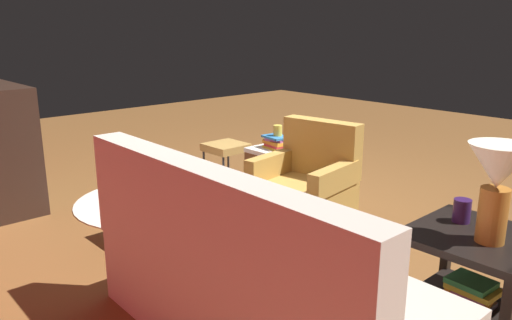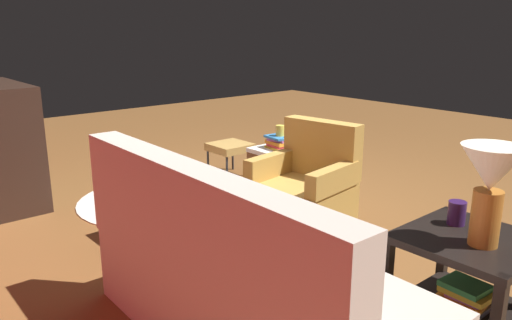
% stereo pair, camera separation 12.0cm
% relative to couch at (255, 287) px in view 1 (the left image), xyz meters
% --- Properties ---
extents(ground, '(12.00, 12.00, 0.00)m').
position_rel_couch_xyz_m(ground, '(1.36, -1.62, -0.33)').
color(ground, brown).
extents(couch, '(1.91, 0.88, 1.00)m').
position_rel_couch_xyz_m(couch, '(0.00, 0.00, 0.00)').
color(couch, beige).
rests_on(couch, ground).
extents(armchair, '(0.75, 0.76, 0.87)m').
position_rel_couch_xyz_m(armchair, '(0.83, -1.28, 0.04)').
color(armchair, '#B78C3F').
rests_on(armchair, ground).
extents(side_table, '(0.64, 0.64, 0.55)m').
position_rel_couch_xyz_m(side_table, '(-0.67, -0.95, 0.04)').
color(side_table, black).
rests_on(side_table, ground).
extents(table_lamp, '(0.30, 0.30, 0.50)m').
position_rel_couch_xyz_m(table_lamp, '(-0.75, -0.90, 0.56)').
color(table_lamp, '#B26B26').
rests_on(table_lamp, side_table).
extents(small_vase, '(0.09, 0.09, 0.13)m').
position_rel_couch_xyz_m(small_vase, '(-0.53, -1.05, 0.29)').
color(small_vase, '#33194C').
rests_on(small_vase, side_table).
extents(book_stack_shelf, '(0.28, 0.21, 0.13)m').
position_rel_couch_xyz_m(book_stack_shelf, '(-0.67, -0.95, -0.11)').
color(book_stack_shelf, '#595960').
rests_on(book_stack_shelf, side_table).
extents(laptop_desk, '(0.56, 0.44, 0.48)m').
position_rel_couch_xyz_m(laptop_desk, '(1.39, -0.36, 0.10)').
color(laptop_desk, olive).
rests_on(laptop_desk, ground).
extents(laptop, '(0.37, 0.32, 0.21)m').
position_rel_couch_xyz_m(laptop, '(1.40, -0.32, 0.20)').
color(laptop, silver).
rests_on(laptop, laptop_desk).
extents(wicker_hamper, '(0.45, 0.45, 0.48)m').
position_rel_couch_xyz_m(wicker_hamper, '(1.57, -1.72, -0.09)').
color(wicker_hamper, brown).
rests_on(wicker_hamper, ground).
extents(book_stack_hamper, '(0.25, 0.21, 0.12)m').
position_rel_couch_xyz_m(book_stack_hamper, '(1.58, -1.71, 0.21)').
color(book_stack_hamper, gold).
rests_on(book_stack_hamper, wicker_hamper).
extents(yellow_mug, '(0.08, 0.08, 0.10)m').
position_rel_couch_xyz_m(yellow_mug, '(1.58, -1.72, 0.32)').
color(yellow_mug, '#E5D14C').
rests_on(yellow_mug, book_stack_hamper).
extents(tv_remote, '(0.10, 0.17, 0.02)m').
position_rel_couch_xyz_m(tv_remote, '(1.67, -1.80, 0.17)').
color(tv_remote, '#262628').
rests_on(tv_remote, wicker_hamper).
extents(ottoman, '(0.40, 0.40, 0.36)m').
position_rel_couch_xyz_m(ottoman, '(2.44, -1.80, -0.02)').
color(ottoman, '#AD8442').
rests_on(ottoman, ground).
extents(circular_rug, '(1.44, 1.44, 0.01)m').
position_rel_couch_xyz_m(circular_rug, '(2.25, -0.77, -0.32)').
color(circular_rug, beige).
rests_on(circular_rug, ground).
extents(pet_bowl_steel, '(0.20, 0.20, 0.05)m').
position_rel_couch_xyz_m(pet_bowl_steel, '(3.27, -1.63, -0.30)').
color(pet_bowl_steel, silver).
rests_on(pet_bowl_steel, ground).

